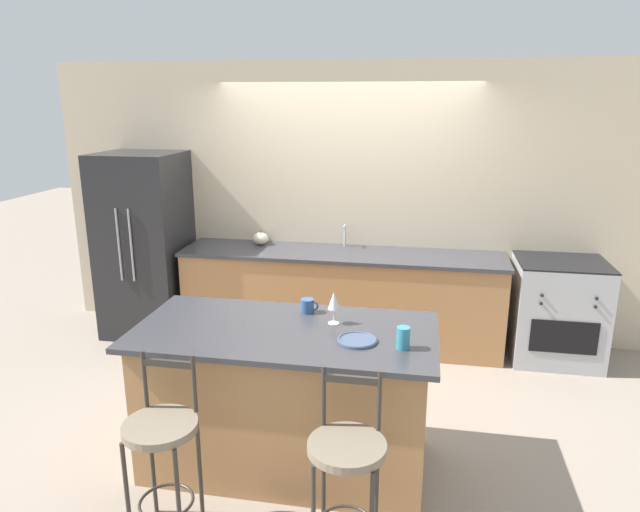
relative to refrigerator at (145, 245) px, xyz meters
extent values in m
plane|color=gray|center=(2.00, -0.33, -0.92)|extent=(18.00, 18.00, 0.00)
cube|color=beige|center=(2.00, 0.40, 0.43)|extent=(6.00, 0.07, 2.70)
cube|color=#A87547|center=(2.00, 0.06, -0.47)|extent=(3.06, 0.67, 0.89)
cube|color=#38383D|center=(2.00, 0.06, -0.01)|extent=(3.10, 0.70, 0.03)
cube|color=black|center=(2.00, 0.06, 0.00)|extent=(0.56, 0.36, 0.01)
cylinder|color=#ADAFB5|center=(2.00, 0.28, 0.12)|extent=(0.02, 0.02, 0.22)
cylinder|color=#ADAFB5|center=(2.00, 0.22, 0.22)|extent=(0.02, 0.12, 0.02)
cube|color=#A87547|center=(1.93, -1.96, -0.46)|extent=(1.77, 0.82, 0.92)
cube|color=#38383D|center=(1.93, -1.96, 0.02)|extent=(1.89, 0.94, 0.03)
cube|color=#232326|center=(0.00, 0.00, 0.00)|extent=(0.79, 0.75, 1.84)
cylinder|color=#939399|center=(-0.06, -0.39, 0.09)|extent=(0.02, 0.02, 0.70)
cylinder|color=#939399|center=(0.06, -0.39, 0.09)|extent=(0.02, 0.02, 0.70)
cube|color=#ADAFB5|center=(4.00, 0.04, -0.46)|extent=(0.78, 0.67, 0.93)
cube|color=black|center=(4.00, -0.30, -0.57)|extent=(0.56, 0.01, 0.30)
cube|color=black|center=(4.00, 0.04, 0.02)|extent=(0.78, 0.67, 0.02)
cylinder|color=black|center=(3.78, -0.31, -0.20)|extent=(0.03, 0.02, 0.03)
cylinder|color=black|center=(4.22, -0.31, -0.20)|extent=(0.03, 0.02, 0.03)
cylinder|color=black|center=(3.78, -0.31, -0.27)|extent=(0.03, 0.02, 0.03)
cylinder|color=black|center=(4.22, -0.31, -0.27)|extent=(0.03, 0.02, 0.03)
cylinder|color=#332D28|center=(1.29, -2.85, -0.60)|extent=(0.02, 0.02, 0.65)
cylinder|color=#332D28|center=(1.58, -2.85, -0.60)|extent=(0.02, 0.02, 0.65)
cylinder|color=#332D28|center=(1.29, -2.56, -0.60)|extent=(0.02, 0.02, 0.65)
cylinder|color=#332D28|center=(1.58, -2.56, -0.60)|extent=(0.02, 0.02, 0.65)
torus|color=#332D28|center=(1.43, -2.71, -0.71)|extent=(0.31, 0.31, 0.02)
cylinder|color=#7F705B|center=(1.43, -2.71, -0.25)|extent=(0.40, 0.40, 0.04)
cylinder|color=#332D28|center=(1.29, -2.56, -0.06)|extent=(0.02, 0.02, 0.34)
cylinder|color=#332D28|center=(1.58, -2.56, -0.06)|extent=(0.02, 0.02, 0.34)
cube|color=#332D28|center=(1.43, -2.56, 0.05)|extent=(0.29, 0.02, 0.04)
cylinder|color=#332D28|center=(2.29, -2.56, -0.60)|extent=(0.02, 0.02, 0.65)
cylinder|color=#332D28|center=(2.58, -2.56, -0.60)|extent=(0.02, 0.02, 0.65)
cylinder|color=#7F705B|center=(2.43, -2.71, -0.25)|extent=(0.40, 0.40, 0.04)
cylinder|color=#332D28|center=(2.29, -2.56, -0.06)|extent=(0.02, 0.02, 0.34)
cylinder|color=#332D28|center=(2.58, -2.56, -0.06)|extent=(0.02, 0.02, 0.34)
cube|color=#332D28|center=(2.43, -2.56, 0.05)|extent=(0.29, 0.02, 0.04)
cylinder|color=#425170|center=(2.40, -2.06, 0.04)|extent=(0.24, 0.24, 0.01)
torus|color=#425170|center=(2.40, -2.06, 0.05)|extent=(0.23, 0.23, 0.01)
cylinder|color=white|center=(2.22, -1.81, 0.04)|extent=(0.07, 0.07, 0.00)
cylinder|color=white|center=(2.22, -1.81, 0.09)|extent=(0.01, 0.01, 0.10)
cone|color=white|center=(2.22, -1.81, 0.19)|extent=(0.08, 0.08, 0.11)
cylinder|color=#335689|center=(2.01, -1.65, 0.09)|extent=(0.09, 0.09, 0.09)
torus|color=#335689|center=(2.06, -1.65, 0.09)|extent=(0.06, 0.01, 0.06)
cylinder|color=teal|center=(2.67, -2.11, 0.10)|extent=(0.08, 0.08, 0.13)
ellipsoid|color=beige|center=(1.15, 0.19, 0.07)|extent=(0.16, 0.16, 0.12)
cylinder|color=brown|center=(1.15, 0.19, 0.14)|extent=(0.02, 0.02, 0.02)
camera|label=1|loc=(2.75, -5.17, 1.43)|focal=32.00mm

